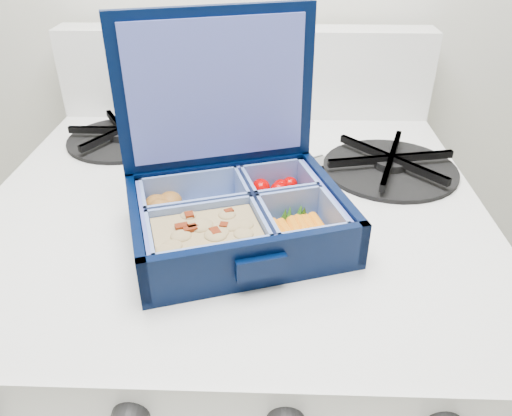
# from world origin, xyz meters

# --- Properties ---
(stove) EXTENTS (0.60, 0.60, 0.90)m
(stove) POSITION_xyz_m (-0.23, 1.68, 0.45)
(stove) COLOR white
(stove) RESTS_ON floor
(bento_box) EXTENTS (0.26, 0.23, 0.05)m
(bento_box) POSITION_xyz_m (-0.21, 1.58, 0.92)
(bento_box) COLOR black
(bento_box) RESTS_ON stove
(burner_grate) EXTENTS (0.21, 0.21, 0.03)m
(burner_grate) POSITION_xyz_m (-0.02, 1.74, 0.91)
(burner_grate) COLOR black
(burner_grate) RESTS_ON stove
(burner_grate_rear) EXTENTS (0.16, 0.16, 0.02)m
(burner_grate_rear) POSITION_xyz_m (-0.40, 1.83, 0.90)
(burner_grate_rear) COLOR black
(burner_grate_rear) RESTS_ON stove
(fork) EXTENTS (0.18, 0.13, 0.01)m
(fork) POSITION_xyz_m (-0.19, 1.70, 0.90)
(fork) COLOR #A7A7A7
(fork) RESTS_ON stove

